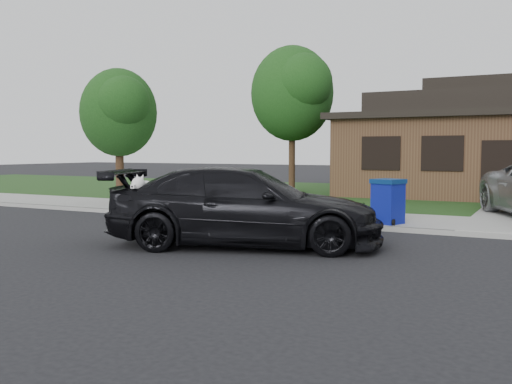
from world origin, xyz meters
The scene contains 9 objects.
ground centered at (0.00, 0.00, 0.00)m, with size 120.00×120.00×0.00m, color black.
sidewalk centered at (0.00, 5.00, 0.06)m, with size 60.00×3.00×0.12m, color gray.
curb centered at (0.00, 3.50, 0.06)m, with size 60.00×0.12×0.12m, color gray.
lawn centered at (0.00, 13.00, 0.07)m, with size 60.00×13.00×0.13m, color #193814.
sedan centered at (0.17, 0.09, 0.80)m, with size 5.94×3.91×1.60m.
recycling_bin centered at (2.08, 4.02, 0.68)m, with size 0.85×0.85×1.11m.
house centered at (4.00, 15.00, 2.13)m, with size 12.60×8.60×4.65m.
tree_0 centered at (-4.34, 12.88, 4.48)m, with size 3.78×3.60×6.34m.
tree_2 centered at (-7.38, 5.11, 3.27)m, with size 2.73×2.60×4.59m.
Camera 1 is at (5.66, -9.98, 1.95)m, focal length 40.00 mm.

